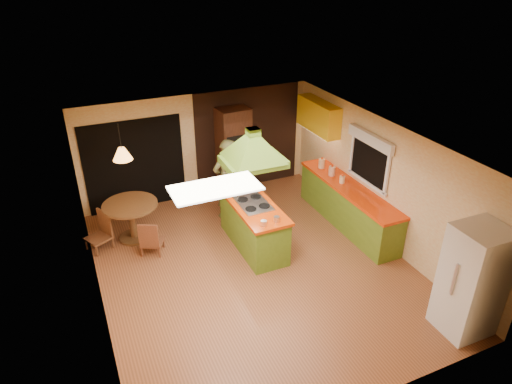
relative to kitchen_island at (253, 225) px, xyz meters
name	(u,v)px	position (x,y,z in m)	size (l,w,h in m)	color
ground	(255,267)	(-0.28, -0.68, -0.49)	(6.50, 6.50, 0.00)	#975531
room_walls	(254,210)	(-0.28, -0.68, 0.76)	(5.50, 6.50, 6.50)	beige
ceiling_plane	(254,144)	(-0.28, -0.68, 2.01)	(6.50, 6.50, 0.00)	silver
brick_panel	(248,139)	(0.97, 2.55, 0.76)	(2.64, 0.03, 2.50)	#381E14
nook_opening	(135,165)	(-1.78, 2.55, 0.56)	(2.20, 0.03, 2.10)	black
right_counter	(348,206)	(2.17, -0.08, -0.02)	(0.62, 3.05, 0.92)	olive
upper_cabinets	(318,116)	(2.29, 1.52, 1.46)	(0.34, 1.40, 0.70)	yellow
window_right	(370,151)	(2.42, -0.28, 1.28)	(0.12, 1.35, 1.06)	black
fluor_panel	(215,188)	(-1.38, -1.88, 2.00)	(1.20, 0.60, 0.03)	white
kitchen_island	(253,225)	(0.00, 0.00, 0.00)	(0.78, 1.93, 0.98)	olive
range_hood	(253,142)	(0.00, 0.00, 1.76)	(1.13, 0.82, 0.80)	#597D1F
man	(227,179)	(-0.05, 1.31, 0.43)	(0.67, 0.44, 1.83)	brown
refrigerator	(472,281)	(2.08, -3.41, 0.43)	(0.75, 0.71, 1.83)	white
wall_oven	(234,152)	(0.49, 2.27, 0.59)	(0.75, 0.64, 2.16)	#452416
dining_table	(131,214)	(-2.16, 1.24, 0.09)	(1.10, 1.10, 0.82)	brown
chair_left	(97,232)	(-2.86, 1.14, -0.10)	(0.43, 0.43, 0.78)	brown
chair_near	(152,236)	(-1.91, 0.59, -0.12)	(0.41, 0.41, 0.74)	brown
pendant_lamp	(122,154)	(-2.16, 1.24, 1.41)	(0.37, 0.37, 0.24)	#FF9E3F
canister_large	(322,163)	(2.12, 0.97, 0.54)	(0.15, 0.15, 0.21)	beige
canister_medium	(332,171)	(2.12, 0.55, 0.54)	(0.15, 0.15, 0.21)	beige
canister_small	(342,179)	(2.12, 0.14, 0.51)	(0.11, 0.11, 0.15)	#FFF2CD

